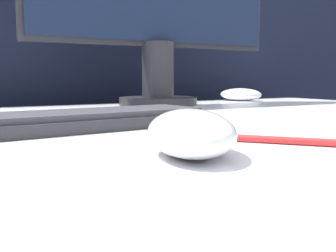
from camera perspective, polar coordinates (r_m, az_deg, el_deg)
partition_panel at (r=1.16m, az=-19.99°, el=-3.28°), size 5.00×0.03×1.26m
computer_mouse_near at (r=0.34m, az=3.07°, el=-1.00°), size 0.12×0.14×0.04m
keyboard at (r=0.54m, az=-13.87°, el=0.73°), size 0.40×0.15×0.02m
computer_mouse_far at (r=1.19m, az=10.50°, el=4.51°), size 0.12×0.14×0.04m
pen at (r=0.42m, az=19.48°, el=-2.16°), size 0.11×0.12×0.01m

